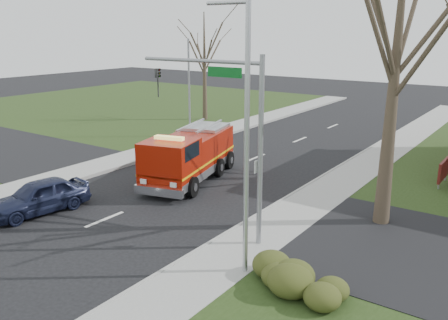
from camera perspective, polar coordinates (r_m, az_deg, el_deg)
The scene contains 12 objects.
ground at distance 20.30m, azimuth -14.18°, elevation -6.97°, with size 120.00×120.00×0.00m, color black.
sidewalk_right at distance 16.43m, azimuth 0.49°, elevation -11.71°, with size 2.40×80.00×0.15m, color gray.
sidewalk_left at distance 25.08m, azimuth -23.57°, elevation -3.31°, with size 2.40×80.00×0.15m, color gray.
health_center_sign at distance 25.75m, azimuth 24.89°, elevation -1.12°, with size 0.12×2.00×1.40m.
hedge_corner at distance 14.17m, azimuth 7.77°, elevation -14.26°, with size 2.80×2.00×0.90m, color #313E16.
bare_tree_near at distance 18.73m, azimuth 20.24°, elevation 14.03°, with size 6.00×6.00×12.00m.
bare_tree_left at distance 40.39m, azimuth -2.38°, elevation 12.53°, with size 4.50×4.50×9.00m.
traffic_signal_mast at distance 16.67m, azimuth 0.66°, elevation 5.54°, with size 5.29×0.18×6.80m.
streetlight_pole at distance 14.02m, azimuth 2.54°, elevation 2.98°, with size 1.48×0.16×8.40m.
utility_pole_far at distance 33.89m, azimuth -4.21°, elevation 8.46°, with size 0.14×0.14×7.00m, color gray.
fire_engine at distance 24.38m, azimuth -4.21°, elevation 0.39°, with size 4.11×7.33×2.80m.
parked_car_maroon at distance 21.70m, azimuth -21.34°, elevation -4.09°, with size 1.70×4.23×1.44m, color #1A1F39.
Camera 1 is at (14.49, -12.05, 7.55)m, focal length 38.00 mm.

